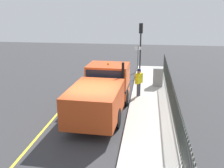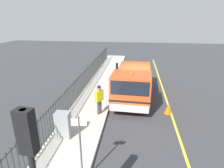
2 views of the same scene
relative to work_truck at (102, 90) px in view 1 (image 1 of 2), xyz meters
name	(u,v)px [view 1 (image 1 of 2)]	position (x,y,z in m)	size (l,w,h in m)	color
ground_plane	(92,124)	(-0.26, -1.53, -1.31)	(56.05, 56.05, 0.00)	#38383A
sidewalk_slab	(151,126)	(2.61, -1.53, -1.23)	(2.45, 25.48, 0.17)	#B7B2A8
lane_marking	(50,122)	(-2.40, -1.53, -1.31)	(0.12, 22.93, 0.01)	yellow
work_truck	(102,90)	(0.00, 0.00, 0.00)	(2.59, 6.31, 2.71)	#D84C1E
worker_standing	(139,79)	(1.82, 2.60, -0.07)	(0.48, 0.53, 1.76)	yellow
iron_fence	(175,111)	(3.68, -1.53, -0.39)	(0.04, 21.69, 1.50)	#2D332D
traffic_light_near	(141,37)	(1.64, 9.80, 1.69)	(0.32, 0.24, 4.00)	black
utility_cabinet	(158,77)	(3.06, 5.00, -0.51)	(0.67, 0.48, 1.27)	gray
traffic_cone	(72,95)	(-2.20, 1.74, -1.00)	(0.44, 0.44, 0.62)	orange
street_sign	(138,58)	(1.54, 7.29, 0.38)	(0.50, 0.08, 2.45)	#4C4C4C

